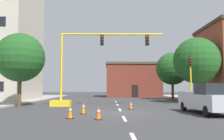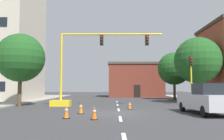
{
  "view_description": "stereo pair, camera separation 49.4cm",
  "coord_description": "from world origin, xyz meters",
  "px_view_note": "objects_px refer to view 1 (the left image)",
  "views": [
    {
      "loc": [
        -0.84,
        -16.76,
        1.72
      ],
      "look_at": [
        -0.55,
        7.76,
        3.48
      ],
      "focal_mm": 39.37,
      "sensor_mm": 36.0,
      "label": 1
    },
    {
      "loc": [
        -0.35,
        -16.76,
        1.72
      ],
      "look_at": [
        -0.55,
        7.76,
        3.48
      ],
      "focal_mm": 39.37,
      "sensor_mm": 36.0,
      "label": 2
    }
  ],
  "objects_px": {
    "tree_right_mid": "(197,61)",
    "traffic_cone_roadside_c": "(131,105)",
    "traffic_cone_roadside_b": "(99,113)",
    "traffic_signal_gantry": "(76,81)",
    "traffic_light_pole_right": "(191,69)",
    "tree_right_far": "(172,69)",
    "tree_left_near": "(20,58)",
    "traffic_cone_roadside_d": "(70,112)",
    "pickup_truck_silver": "(207,99)",
    "traffic_cone_roadside_a": "(83,108)"
  },
  "relations": [
    {
      "from": "tree_right_mid",
      "to": "traffic_cone_roadside_b",
      "type": "distance_m",
      "value": 18.14
    },
    {
      "from": "traffic_signal_gantry",
      "to": "pickup_truck_silver",
      "type": "height_order",
      "value": "traffic_signal_gantry"
    },
    {
      "from": "traffic_light_pole_right",
      "to": "tree_right_mid",
      "type": "xyz_separation_m",
      "value": [
        1.77,
        3.22,
        1.23
      ]
    },
    {
      "from": "tree_left_near",
      "to": "traffic_signal_gantry",
      "type": "bearing_deg",
      "value": 2.81
    },
    {
      "from": "pickup_truck_silver",
      "to": "traffic_cone_roadside_c",
      "type": "distance_m",
      "value": 5.92
    },
    {
      "from": "traffic_cone_roadside_b",
      "to": "traffic_cone_roadside_a",
      "type": "bearing_deg",
      "value": 110.93
    },
    {
      "from": "traffic_light_pole_right",
      "to": "traffic_cone_roadside_c",
      "type": "xyz_separation_m",
      "value": [
        -6.38,
        -4.59,
        -3.22
      ]
    },
    {
      "from": "tree_right_far",
      "to": "traffic_cone_roadside_b",
      "type": "height_order",
      "value": "tree_right_far"
    },
    {
      "from": "tree_left_near",
      "to": "traffic_cone_roadside_a",
      "type": "bearing_deg",
      "value": -44.21
    },
    {
      "from": "traffic_light_pole_right",
      "to": "tree_right_far",
      "type": "distance_m",
      "value": 11.13
    },
    {
      "from": "tree_left_near",
      "to": "traffic_cone_roadside_d",
      "type": "relative_size",
      "value": 8.75
    },
    {
      "from": "traffic_signal_gantry",
      "to": "tree_right_far",
      "type": "height_order",
      "value": "traffic_signal_gantry"
    },
    {
      "from": "traffic_cone_roadside_b",
      "to": "traffic_cone_roadside_c",
      "type": "xyz_separation_m",
      "value": [
        2.3,
        6.33,
        -0.05
      ]
    },
    {
      "from": "pickup_truck_silver",
      "to": "tree_left_near",
      "type": "bearing_deg",
      "value": 156.45
    },
    {
      "from": "traffic_light_pole_right",
      "to": "tree_right_mid",
      "type": "distance_m",
      "value": 3.88
    },
    {
      "from": "tree_right_mid",
      "to": "traffic_light_pole_right",
      "type": "bearing_deg",
      "value": -118.77
    },
    {
      "from": "tree_right_mid",
      "to": "traffic_cone_roadside_c",
      "type": "relative_size",
      "value": 11.71
    },
    {
      "from": "traffic_light_pole_right",
      "to": "traffic_cone_roadside_b",
      "type": "xyz_separation_m",
      "value": [
        -8.69,
        -10.92,
        -3.17
      ]
    },
    {
      "from": "traffic_cone_roadside_a",
      "to": "traffic_cone_roadside_b",
      "type": "distance_m",
      "value": 3.15
    },
    {
      "from": "tree_left_near",
      "to": "traffic_light_pole_right",
      "type": "bearing_deg",
      "value": 5.72
    },
    {
      "from": "traffic_cone_roadside_d",
      "to": "traffic_light_pole_right",
      "type": "bearing_deg",
      "value": 45.49
    },
    {
      "from": "traffic_light_pole_right",
      "to": "tree_right_far",
      "type": "bearing_deg",
      "value": 84.67
    },
    {
      "from": "traffic_signal_gantry",
      "to": "tree_right_far",
      "type": "bearing_deg",
      "value": 45.51
    },
    {
      "from": "tree_left_near",
      "to": "tree_right_mid",
      "type": "distance_m",
      "value": 18.75
    },
    {
      "from": "pickup_truck_silver",
      "to": "traffic_cone_roadside_b",
      "type": "height_order",
      "value": "pickup_truck_silver"
    },
    {
      "from": "traffic_cone_roadside_d",
      "to": "pickup_truck_silver",
      "type": "bearing_deg",
      "value": 15.6
    },
    {
      "from": "pickup_truck_silver",
      "to": "traffic_cone_roadside_d",
      "type": "xyz_separation_m",
      "value": [
        -8.66,
        -2.42,
        -0.6
      ]
    },
    {
      "from": "traffic_signal_gantry",
      "to": "tree_left_near",
      "type": "bearing_deg",
      "value": -177.19
    },
    {
      "from": "traffic_signal_gantry",
      "to": "tree_right_mid",
      "type": "distance_m",
      "value": 13.96
    },
    {
      "from": "tree_right_far",
      "to": "traffic_cone_roadside_a",
      "type": "xyz_separation_m",
      "value": [
        -10.84,
        -19.03,
        -4.07
      ]
    },
    {
      "from": "tree_right_mid",
      "to": "traffic_cone_roadside_c",
      "type": "bearing_deg",
      "value": -136.22
    },
    {
      "from": "tree_right_far",
      "to": "traffic_cone_roadside_c",
      "type": "height_order",
      "value": "tree_right_far"
    },
    {
      "from": "traffic_cone_roadside_b",
      "to": "traffic_cone_roadside_c",
      "type": "height_order",
      "value": "traffic_cone_roadside_b"
    },
    {
      "from": "traffic_light_pole_right",
      "to": "tree_right_far",
      "type": "xyz_separation_m",
      "value": [
        1.03,
        11.05,
        0.92
      ]
    },
    {
      "from": "traffic_cone_roadside_a",
      "to": "traffic_cone_roadside_c",
      "type": "distance_m",
      "value": 4.83
    },
    {
      "from": "tree_right_far",
      "to": "traffic_cone_roadside_c",
      "type": "bearing_deg",
      "value": -115.37
    },
    {
      "from": "traffic_cone_roadside_b",
      "to": "traffic_cone_roadside_d",
      "type": "xyz_separation_m",
      "value": [
        -1.6,
        0.46,
        0.02
      ]
    },
    {
      "from": "traffic_cone_roadside_c",
      "to": "tree_left_near",
      "type": "bearing_deg",
      "value": 163.47
    },
    {
      "from": "tree_right_mid",
      "to": "traffic_cone_roadside_a",
      "type": "bearing_deg",
      "value": -135.94
    },
    {
      "from": "tree_left_near",
      "to": "tree_right_mid",
      "type": "height_order",
      "value": "tree_right_mid"
    },
    {
      "from": "traffic_light_pole_right",
      "to": "tree_left_near",
      "type": "xyz_separation_m",
      "value": [
        -16.34,
        -1.64,
        0.95
      ]
    },
    {
      "from": "traffic_signal_gantry",
      "to": "traffic_cone_roadside_d",
      "type": "height_order",
      "value": "traffic_signal_gantry"
    },
    {
      "from": "tree_right_far",
      "to": "traffic_cone_roadside_a",
      "type": "relative_size",
      "value": 8.87
    },
    {
      "from": "traffic_signal_gantry",
      "to": "traffic_cone_roadside_a",
      "type": "bearing_deg",
      "value": -78.31
    },
    {
      "from": "traffic_cone_roadside_b",
      "to": "traffic_signal_gantry",
      "type": "bearing_deg",
      "value": 104.63
    },
    {
      "from": "tree_left_near",
      "to": "traffic_cone_roadside_d",
      "type": "distance_m",
      "value": 11.46
    },
    {
      "from": "tree_right_mid",
      "to": "pickup_truck_silver",
      "type": "bearing_deg",
      "value": -106.78
    },
    {
      "from": "tree_right_mid",
      "to": "traffic_cone_roadside_d",
      "type": "bearing_deg",
      "value": -131.37
    },
    {
      "from": "traffic_signal_gantry",
      "to": "tree_right_far",
      "type": "xyz_separation_m",
      "value": [
        12.21,
        12.43,
        2.12
      ]
    },
    {
      "from": "traffic_cone_roadside_c",
      "to": "traffic_signal_gantry",
      "type": "bearing_deg",
      "value": 146.23
    }
  ]
}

